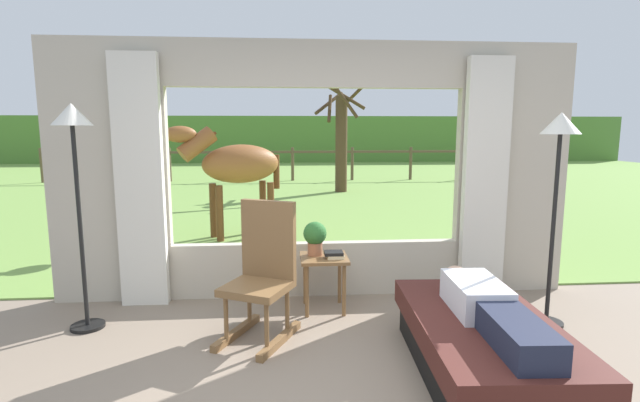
# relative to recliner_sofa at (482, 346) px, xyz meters

# --- Properties ---
(back_wall_with_window) EXTENTS (5.20, 0.12, 2.55)m
(back_wall_with_window) POSITION_rel_recliner_sofa_xyz_m (-1.02, 1.74, 1.03)
(back_wall_with_window) COLOR #BCB29E
(back_wall_with_window) RESTS_ON ground_plane
(curtain_panel_left) EXTENTS (0.44, 0.10, 2.40)m
(curtain_panel_left) POSITION_rel_recliner_sofa_xyz_m (-2.71, 1.60, 0.98)
(curtain_panel_left) COLOR silver
(curtain_panel_left) RESTS_ON ground_plane
(curtain_panel_right) EXTENTS (0.44, 0.10, 2.40)m
(curtain_panel_right) POSITION_rel_recliner_sofa_xyz_m (0.67, 1.60, 0.98)
(curtain_panel_right) COLOR silver
(curtain_panel_right) RESTS_ON ground_plane
(outdoor_pasture_lawn) EXTENTS (36.00, 21.68, 0.02)m
(outdoor_pasture_lawn) POSITION_rel_recliner_sofa_xyz_m (-1.02, 12.64, -0.21)
(outdoor_pasture_lawn) COLOR #759E47
(outdoor_pasture_lawn) RESTS_ON ground_plane
(distant_hill_ridge) EXTENTS (36.00, 2.00, 2.40)m
(distant_hill_ridge) POSITION_rel_recliner_sofa_xyz_m (-1.02, 22.48, 0.98)
(distant_hill_ridge) COLOR #528135
(distant_hill_ridge) RESTS_ON ground_plane
(recliner_sofa) EXTENTS (0.99, 1.75, 0.42)m
(recliner_sofa) POSITION_rel_recliner_sofa_xyz_m (0.00, 0.00, 0.00)
(recliner_sofa) COLOR black
(recliner_sofa) RESTS_ON ground_plane
(reclining_person) EXTENTS (0.37, 1.44, 0.22)m
(reclining_person) POSITION_rel_recliner_sofa_xyz_m (-0.00, -0.05, 0.30)
(reclining_person) COLOR silver
(reclining_person) RESTS_ON recliner_sofa
(rocking_chair) EXTENTS (0.71, 0.81, 1.12)m
(rocking_chair) POSITION_rel_recliner_sofa_xyz_m (-1.53, 0.79, 0.33)
(rocking_chair) COLOR brown
(rocking_chair) RESTS_ON ground_plane
(side_table) EXTENTS (0.44, 0.44, 0.52)m
(side_table) POSITION_rel_recliner_sofa_xyz_m (-0.98, 1.31, 0.21)
(side_table) COLOR brown
(side_table) RESTS_ON ground_plane
(potted_plant) EXTENTS (0.22, 0.22, 0.32)m
(potted_plant) POSITION_rel_recliner_sofa_xyz_m (-1.06, 1.37, 0.48)
(potted_plant) COLOR #9E6042
(potted_plant) RESTS_ON side_table
(book_stack) EXTENTS (0.18, 0.15, 0.06)m
(book_stack) POSITION_rel_recliner_sofa_xyz_m (-0.89, 1.24, 0.33)
(book_stack) COLOR beige
(book_stack) RESTS_ON side_table
(floor_lamp_left) EXTENTS (0.32, 0.32, 1.91)m
(floor_lamp_left) POSITION_rel_recliner_sofa_xyz_m (-3.05, 1.05, 1.32)
(floor_lamp_left) COLOR black
(floor_lamp_left) RESTS_ON ground_plane
(floor_lamp_right) EXTENTS (0.32, 0.32, 1.84)m
(floor_lamp_right) POSITION_rel_recliner_sofa_xyz_m (0.94, 0.80, 1.27)
(floor_lamp_right) COLOR black
(floor_lamp_right) RESTS_ON ground_plane
(horse) EXTENTS (1.77, 1.11, 1.73)m
(horse) POSITION_rel_recliner_sofa_xyz_m (-2.07, 4.42, 0.94)
(horse) COLOR brown
(horse) RESTS_ON outdoor_pasture_lawn
(pasture_tree) EXTENTS (1.56, 1.44, 3.10)m
(pasture_tree) POSITION_rel_recliner_sofa_xyz_m (0.24, 9.73, 1.28)
(pasture_tree) COLOR #4C3823
(pasture_tree) RESTS_ON outdoor_pasture_lawn
(pasture_fence_line) EXTENTS (16.10, 0.10, 1.10)m
(pasture_fence_line) POSITION_rel_recliner_sofa_xyz_m (-1.02, 12.71, 0.53)
(pasture_fence_line) COLOR brown
(pasture_fence_line) RESTS_ON outdoor_pasture_lawn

